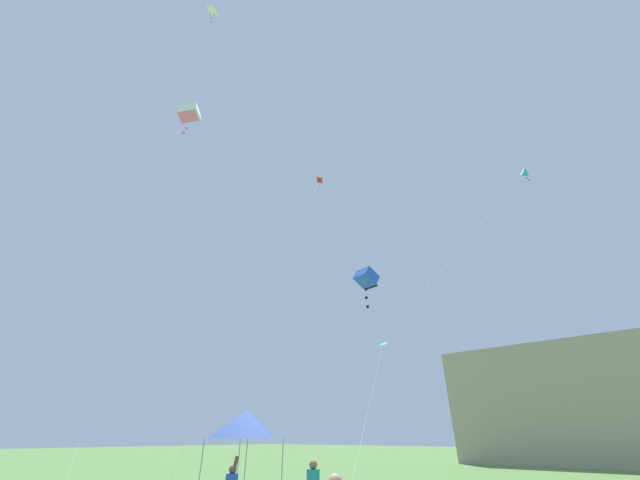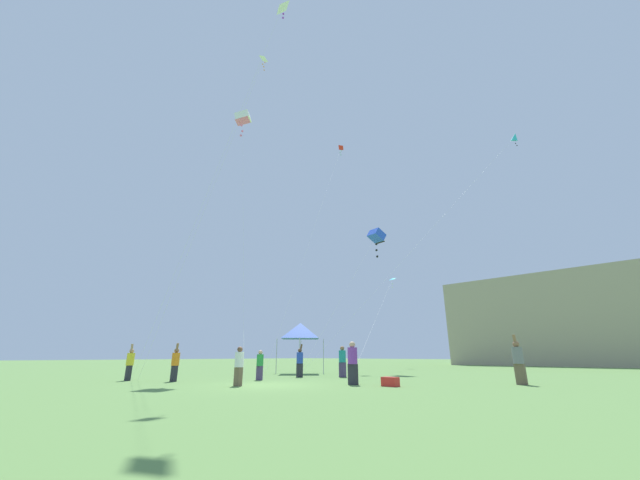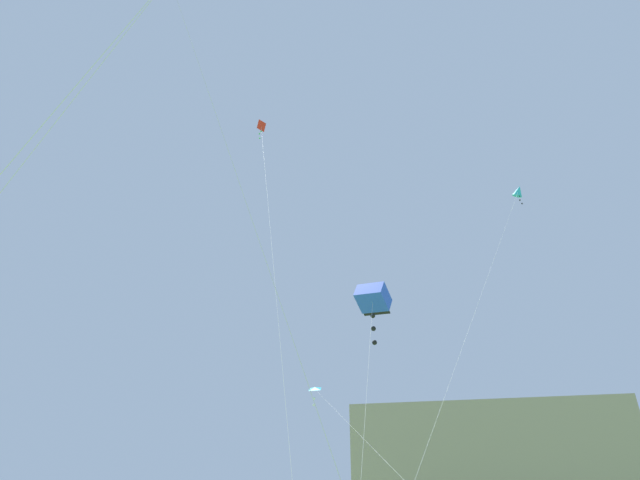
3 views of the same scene
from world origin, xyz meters
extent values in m
cube|color=tan|center=(2.03, 45.09, 5.43)|extent=(22.17, 12.92, 10.85)
cylinder|color=silver|center=(-3.18, 13.72, 4.76)|extent=(10.76, 21.51, 9.52)
pyramid|color=#2DBCD1|center=(-8.56, 24.45, 9.57)|extent=(1.10, 1.06, 0.53)
sphere|color=white|center=(-8.59, 24.48, 8.98)|extent=(0.13, 0.13, 0.13)
sphere|color=white|center=(-8.61, 24.43, 8.62)|extent=(0.13, 0.13, 0.13)
cylinder|color=silver|center=(-4.60, 1.29, 9.93)|extent=(8.02, 3.95, 19.86)
cylinder|color=silver|center=(0.91, 16.51, 11.64)|extent=(9.48, 22.00, 23.28)
cone|color=#2DBCD1|center=(5.65, 27.50, 23.28)|extent=(0.96, 0.92, 1.12)
sphere|color=black|center=(5.64, 27.44, 22.83)|extent=(0.11, 0.11, 0.11)
sphere|color=black|center=(5.62, 27.50, 22.52)|extent=(0.11, 0.11, 0.11)
sphere|color=black|center=(5.71, 27.48, 22.21)|extent=(0.11, 0.11, 0.11)
cylinder|color=silver|center=(-4.69, -1.05, 9.84)|extent=(4.71, 3.18, 19.68)
cylinder|color=silver|center=(-3.40, 9.60, 5.57)|extent=(0.32, 9.42, 11.14)
cube|color=blue|center=(-3.55, 14.30, 11.14)|extent=(1.51, 1.52, 1.19)
cube|color=black|center=(-3.55, 14.30, 10.78)|extent=(1.32, 1.16, 0.61)
sphere|color=black|center=(-3.59, 14.25, 10.34)|extent=(0.19, 0.19, 0.19)
sphere|color=black|center=(-3.58, 14.22, 9.80)|extent=(0.19, 0.19, 0.19)
sphere|color=black|center=(-3.58, 14.29, 9.25)|extent=(0.19, 0.19, 0.19)
cylinder|color=silver|center=(-6.65, 10.08, 12.38)|extent=(7.87, 16.23, 24.77)
pyramid|color=red|center=(-10.60, 18.21, 24.80)|extent=(0.50, 0.70, 0.55)
sphere|color=green|center=(-10.58, 18.24, 24.38)|extent=(0.09, 0.09, 0.09)
sphere|color=green|center=(-10.65, 18.14, 24.11)|extent=(0.09, 0.09, 0.09)
sphere|color=green|center=(-10.63, 18.24, 23.85)|extent=(0.09, 0.09, 0.09)
camera|label=1|loc=(7.38, -3.43, 2.40)|focal=20.00mm
camera|label=2|loc=(13.03, -10.34, 1.22)|focal=20.00mm
camera|label=3|loc=(-1.16, -5.07, 3.83)|focal=28.00mm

